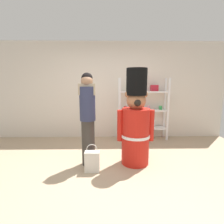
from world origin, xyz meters
TOP-DOWN VIEW (x-y plane):
  - ground_plane at (0.00, 0.00)m, footprint 6.40×6.40m
  - back_wall at (0.00, 2.20)m, footprint 6.40×0.12m
  - merchandise_shelf at (0.95, 1.98)m, footprint 1.32×0.35m
  - teddy_bear_guard at (0.52, 0.49)m, footprint 0.69×0.53m
  - person_shopper at (-0.36, 0.45)m, footprint 0.30×0.28m
  - shopping_bag at (-0.27, 0.17)m, footprint 0.25×0.15m

SIDE VIEW (x-z plane):
  - ground_plane at x=0.00m, z-range 0.00..0.00m
  - shopping_bag at x=-0.27m, z-range -0.06..0.43m
  - teddy_bear_guard at x=0.52m, z-range -0.12..1.67m
  - merchandise_shelf at x=0.95m, z-range 0.02..1.67m
  - person_shopper at x=-0.36m, z-range 0.07..1.77m
  - back_wall at x=0.00m, z-range 0.00..2.60m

